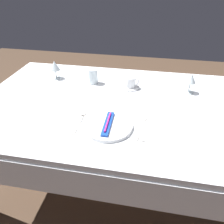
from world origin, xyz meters
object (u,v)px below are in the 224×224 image
Objects in this scene: fork_outer at (80,122)px; dinner_knife at (139,128)px; toothbrush_package at (108,123)px; wine_glass_left at (191,79)px; spoon_soup at (144,125)px; drink_tumbler at (93,77)px; wine_glass_centre at (55,67)px; dinner_plate at (108,126)px; coffee_cup_left at (130,82)px.

fork_outer is 0.95× the size of dinner_knife.
toothbrush_package is 1.01× the size of fork_outer.
fork_outer is 0.78m from wine_glass_left.
toothbrush_package is 0.16m from fork_outer.
spoon_soup is at bearing 15.14° from toothbrush_package.
drink_tumbler is (-0.40, 0.46, 0.04)m from spoon_soup.
toothbrush_package reaches higher than spoon_soup.
wine_glass_left reaches higher than toothbrush_package.
wine_glass_left is 0.67m from drink_tumbler.
fork_outer is 1.52× the size of wine_glass_centre.
dinner_plate is 0.48m from coffee_cup_left.
wine_glass_centre reaches higher than fork_outer.
drink_tumbler is at bearing 131.14° from spoon_soup.
drink_tumbler reaches higher than dinner_plate.
wine_glass_left reaches higher than spoon_soup.
wine_glass_left is at bearing 46.65° from toothbrush_package.
fork_outer is 0.51m from coffee_cup_left.
dinner_plate is 1.91× the size of wine_glass_centre.
drink_tumbler is at bearing 112.66° from toothbrush_package.
dinner_knife is at bearing -52.16° from drink_tumbler.
wine_glass_centre is 0.97m from wine_glass_left.
wine_glass_left is at bearing -1.93° from drink_tumbler.
fork_outer is at bearing -115.80° from coffee_cup_left.
coffee_cup_left is at bearing 82.61° from dinner_plate.
wine_glass_left reaches higher than drink_tumbler.
spoon_soup is at bearing 5.49° from fork_outer.
wine_glass_left is at bearing -2.96° from wine_glass_centre.
coffee_cup_left is (0.06, 0.48, 0.02)m from toothbrush_package.
wine_glass_centre is 1.29× the size of drink_tumbler.
coffee_cup_left is (0.22, 0.46, 0.04)m from fork_outer.
toothbrush_package is at bearing -46.40° from wine_glass_centre.
drink_tumbler reaches higher than fork_outer.
wine_glass_centre is (-0.51, 0.53, 0.09)m from dinner_plate.
dinner_knife is at bearing 8.34° from dinner_plate.
wine_glass_left is (0.29, 0.46, 0.09)m from dinner_knife.
drink_tumbler is at bearing -5.29° from wine_glass_centre.
dinner_plate is at bearing -6.08° from fork_outer.
wine_glass_centre is (-0.70, 0.48, 0.09)m from spoon_soup.
spoon_soup is (0.35, 0.03, 0.00)m from fork_outer.
drink_tumbler reaches higher than spoon_soup.
wine_glass_left is (0.27, 0.43, 0.09)m from spoon_soup.
fork_outer is at bearing -142.93° from wine_glass_left.
dinner_knife is 0.85m from wine_glass_centre.
dinner_plate is at bearing -171.66° from dinner_knife.
toothbrush_package is at bearing 0.00° from dinner_plate.
coffee_cup_left is at bearing -179.25° from wine_glass_left.
wine_glass_centre reaches higher than toothbrush_package.
toothbrush_package is at bearing -133.35° from wine_glass_left.
toothbrush_package is 0.55m from drink_tumbler.
fork_outer is at bearing -84.11° from drink_tumbler.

